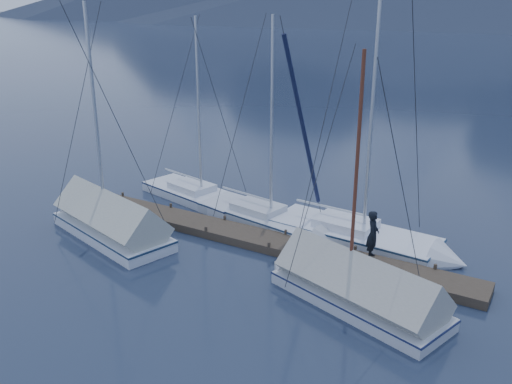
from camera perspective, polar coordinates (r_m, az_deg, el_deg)
ground at (r=20.74m, az=-2.85°, el=-7.33°), size 1000.00×1000.00×0.00m
dock at (r=22.21m, az=-0.00°, el=-5.09°), size 18.00×1.50×0.54m
mooring_posts at (r=22.35m, az=-1.10°, el=-4.26°), size 15.12×1.52×0.35m
sailboat_open_left at (r=26.46m, az=-5.01°, el=-0.91°), size 7.55×3.69×9.62m
sailboat_open_mid at (r=23.67m, az=2.55°, el=-3.35°), size 7.62×3.47×9.76m
sailboat_open_right at (r=22.42m, az=12.52°, el=-5.13°), size 8.21×3.46×10.67m
sailboat_covered_near at (r=18.33m, az=9.40°, el=-9.84°), size 7.21×4.06×8.97m
sailboat_covered_far at (r=23.85m, az=-15.67°, el=-3.05°), size 7.65×4.03×10.29m
person at (r=20.36m, az=12.20°, el=-4.41°), size 0.58×0.75×1.83m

